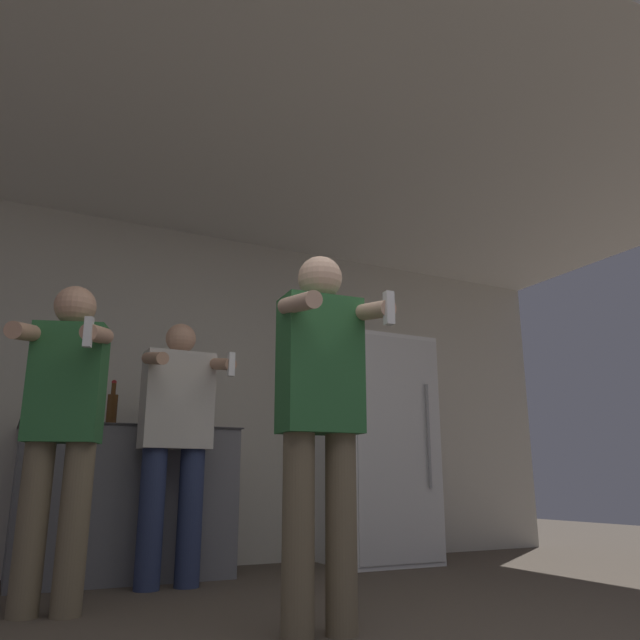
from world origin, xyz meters
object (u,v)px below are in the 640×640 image
(person_man_side, at_px, (63,423))
(person_spectator_back, at_px, (176,435))
(bottle_red_label, at_px, (160,415))
(person_woman_foreground, at_px, (321,408))
(refrigerator, at_px, (375,448))
(bottle_short_whiskey, at_px, (112,408))
(bottle_green_wine, at_px, (41,403))

(person_man_side, xyz_separation_m, person_spectator_back, (0.69, 0.53, -0.01))
(bottle_red_label, xyz_separation_m, person_spectator_back, (0.00, -0.45, -0.17))
(person_woman_foreground, xyz_separation_m, person_spectator_back, (-0.27, 1.44, -0.03))
(refrigerator, height_order, bottle_short_whiskey, refrigerator)
(person_man_side, relative_size, person_spectator_back, 1.00)
(bottle_red_label, distance_m, person_woman_foreground, 1.92)
(person_man_side, height_order, person_spectator_back, person_man_side)
(refrigerator, height_order, person_man_side, refrigerator)
(bottle_short_whiskey, relative_size, person_spectator_back, 0.19)
(bottle_red_label, bearing_deg, person_spectator_back, -89.58)
(refrigerator, distance_m, person_woman_foreground, 2.37)
(bottle_short_whiskey, bearing_deg, person_man_side, -110.44)
(refrigerator, xyz_separation_m, person_man_side, (-2.39, -0.99, 0.02))
(refrigerator, bearing_deg, person_spectator_back, -165.02)
(refrigerator, bearing_deg, bottle_green_wine, -179.97)
(refrigerator, height_order, person_woman_foreground, refrigerator)
(bottle_short_whiskey, distance_m, person_woman_foreground, 1.99)
(person_woman_foreground, relative_size, person_spectator_back, 1.02)
(refrigerator, xyz_separation_m, bottle_green_wine, (-2.46, -0.00, 0.22))
(bottle_short_whiskey, xyz_separation_m, person_spectator_back, (0.32, -0.45, -0.20))
(refrigerator, bearing_deg, bottle_red_label, -179.96)
(bottle_green_wine, bearing_deg, bottle_short_whiskey, -0.00)
(bottle_green_wine, bearing_deg, person_spectator_back, -31.10)
(person_woman_foreground, distance_m, person_man_side, 1.32)
(refrigerator, distance_m, person_spectator_back, 1.76)
(refrigerator, relative_size, person_man_side, 1.09)
(refrigerator, xyz_separation_m, person_woman_foreground, (-1.43, -1.89, 0.05))
(person_spectator_back, bearing_deg, bottle_short_whiskey, 125.36)
(person_woman_foreground, xyz_separation_m, person_man_side, (-0.96, 0.91, -0.03))
(person_spectator_back, bearing_deg, person_man_side, -142.43)
(bottle_red_label, height_order, person_man_side, person_man_side)
(bottle_short_whiskey, distance_m, person_man_side, 1.07)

